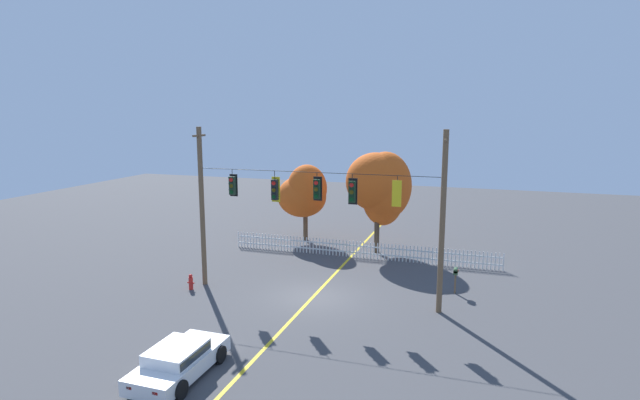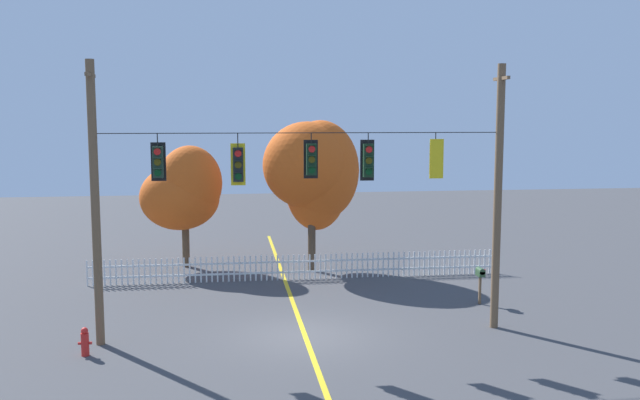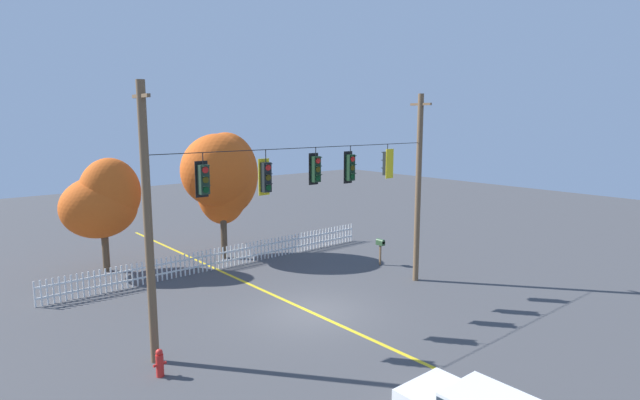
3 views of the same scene
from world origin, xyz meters
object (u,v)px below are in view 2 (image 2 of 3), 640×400
at_px(traffic_signal_southbound_primary, 311,159).
at_px(autumn_maple_mid, 314,172).
at_px(fire_hydrant, 85,342).
at_px(roadside_mailbox, 480,274).
at_px(traffic_signal_westbound_side, 435,158).
at_px(traffic_signal_northbound_secondary, 238,164).
at_px(traffic_signal_northbound_primary, 158,162).
at_px(autumn_maple_near_fence, 184,192).
at_px(traffic_signal_eastbound_side, 368,160).

bearing_deg(traffic_signal_southbound_primary, autumn_maple_mid, 82.09).
distance_m(fire_hydrant, roadside_mailbox, 13.54).
bearing_deg(autumn_maple_mid, traffic_signal_southbound_primary, -97.91).
bearing_deg(fire_hydrant, autumn_maple_mid, 52.29).
distance_m(traffic_signal_westbound_side, autumn_maple_mid, 9.60).
bearing_deg(traffic_signal_southbound_primary, fire_hydrant, -171.59).
bearing_deg(roadside_mailbox, traffic_signal_northbound_secondary, -162.57).
bearing_deg(traffic_signal_northbound_secondary, autumn_maple_mid, 69.34).
xyz_separation_m(autumn_maple_mid, fire_hydrant, (-7.83, -10.13, -3.92)).
bearing_deg(traffic_signal_northbound_primary, roadside_mailbox, 13.91).
bearing_deg(traffic_signal_southbound_primary, autumn_maple_near_fence, 113.21).
height_order(traffic_signal_eastbound_side, fire_hydrant, traffic_signal_eastbound_side).
bearing_deg(traffic_signal_northbound_secondary, autumn_maple_near_fence, 102.19).
relative_size(traffic_signal_westbound_side, roadside_mailbox, 1.05).
bearing_deg(traffic_signal_northbound_secondary, traffic_signal_eastbound_side, 0.00).
relative_size(traffic_signal_southbound_primary, autumn_maple_mid, 0.21).
xyz_separation_m(traffic_signal_northbound_secondary, fire_hydrant, (-4.38, -0.97, -4.90)).
relative_size(traffic_signal_northbound_primary, traffic_signal_northbound_secondary, 0.90).
bearing_deg(traffic_signal_northbound_secondary, roadside_mailbox, 17.43).
bearing_deg(autumn_maple_mid, traffic_signal_westbound_side, -74.35).
height_order(traffic_signal_westbound_side, fire_hydrant, traffic_signal_westbound_side).
xyz_separation_m(traffic_signal_eastbound_side, fire_hydrant, (-8.30, -0.97, -4.99)).
bearing_deg(roadside_mailbox, traffic_signal_northbound_primary, -166.09).
relative_size(traffic_signal_southbound_primary, fire_hydrant, 1.67).
height_order(traffic_signal_northbound_primary, autumn_maple_near_fence, traffic_signal_northbound_primary).
height_order(traffic_signal_northbound_secondary, traffic_signal_eastbound_side, same).
height_order(traffic_signal_northbound_secondary, traffic_signal_southbound_primary, same).
distance_m(traffic_signal_westbound_side, roadside_mailbox, 5.76).
xyz_separation_m(traffic_signal_northbound_primary, traffic_signal_southbound_primary, (4.50, 0.00, 0.04)).
xyz_separation_m(traffic_signal_northbound_primary, traffic_signal_northbound_secondary, (2.32, 0.00, -0.10)).
relative_size(autumn_maple_mid, fire_hydrant, 7.98).
relative_size(traffic_signal_eastbound_side, autumn_maple_near_fence, 0.27).
relative_size(traffic_signal_northbound_secondary, autumn_maple_near_fence, 0.28).
bearing_deg(traffic_signal_westbound_side, traffic_signal_southbound_primary, 179.72).
relative_size(traffic_signal_eastbound_side, traffic_signal_westbound_side, 1.05).
xyz_separation_m(autumn_maple_mid, roadside_mailbox, (5.18, -6.45, -3.24)).
xyz_separation_m(traffic_signal_northbound_secondary, traffic_signal_southbound_primary, (2.18, -0.00, 0.14)).
height_order(traffic_signal_northbound_secondary, autumn_maple_mid, autumn_maple_mid).
distance_m(traffic_signal_westbound_side, autumn_maple_near_fence, 13.32).
bearing_deg(traffic_signal_northbound_secondary, fire_hydrant, -167.51).
relative_size(autumn_maple_near_fence, roadside_mailbox, 4.10).
relative_size(traffic_signal_westbound_side, autumn_maple_near_fence, 0.26).
distance_m(autumn_maple_near_fence, autumn_maple_mid, 5.84).
distance_m(traffic_signal_southbound_primary, traffic_signal_westbound_side, 3.84).
distance_m(traffic_signal_northbound_primary, traffic_signal_northbound_secondary, 2.32).
relative_size(traffic_signal_northbound_secondary, traffic_signal_westbound_side, 1.11).
relative_size(traffic_signal_northbound_secondary, roadside_mailbox, 1.17).
distance_m(traffic_signal_northbound_primary, roadside_mailbox, 12.08).
height_order(traffic_signal_southbound_primary, roadside_mailbox, traffic_signal_southbound_primary).
bearing_deg(fire_hydrant, autumn_maple_near_fence, 79.09).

